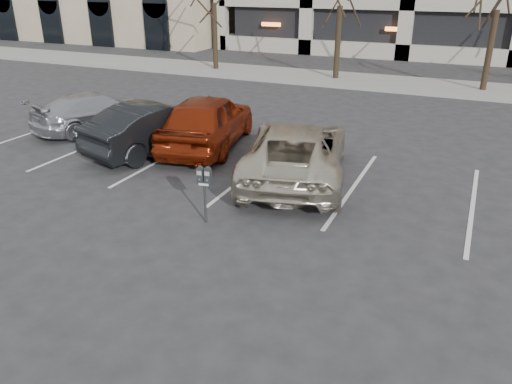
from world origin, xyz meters
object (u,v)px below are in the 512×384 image
(suv_silver, at_px, (296,151))
(car_dark, at_px, (157,127))
(car_red, at_px, (207,120))
(parking_meter, at_px, (204,181))
(car_silver, at_px, (96,111))

(suv_silver, xyz_separation_m, car_dark, (-4.58, 0.41, 0.01))
(car_red, height_order, car_dark, car_red)
(parking_meter, bearing_deg, suv_silver, 64.83)
(car_red, relative_size, car_silver, 1.12)
(parking_meter, distance_m, car_silver, 8.46)
(car_red, relative_size, car_dark, 1.08)
(parking_meter, xyz_separation_m, car_silver, (-7.00, 4.75, -0.32))
(parking_meter, distance_m, car_dark, 5.21)
(parking_meter, height_order, car_red, car_red)
(car_dark, bearing_deg, car_red, -123.87)
(suv_silver, relative_size, car_dark, 1.27)
(car_silver, bearing_deg, suv_silver, -170.64)
(parking_meter, relative_size, car_silver, 0.28)
(car_silver, bearing_deg, parking_meter, 166.10)
(car_red, xyz_separation_m, car_silver, (-4.46, 0.13, -0.20))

